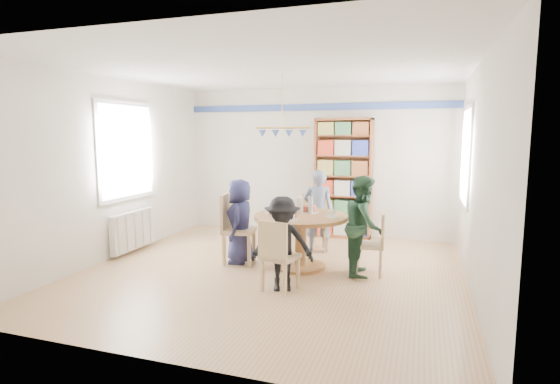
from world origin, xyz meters
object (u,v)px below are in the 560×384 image
at_px(radiator, 133,230).
at_px(chair_near, 277,253).
at_px(person_left, 240,221).
at_px(person_far, 318,211).
at_px(chair_left, 233,225).
at_px(person_near, 282,244).
at_px(chair_right, 375,240).
at_px(chair_far, 314,219).
at_px(person_right, 364,225).
at_px(dining_table, 301,229).
at_px(bookshelf, 343,180).

height_order(radiator, chair_near, chair_near).
distance_m(chair_near, person_left, 1.34).
bearing_deg(person_far, chair_near, 76.84).
xyz_separation_m(chair_left, person_near, (1.03, -0.87, 0.01)).
bearing_deg(chair_right, chair_left, -178.05).
height_order(chair_far, person_right, person_right).
height_order(chair_near, person_left, person_left).
xyz_separation_m(chair_left, person_far, (1.02, 0.99, 0.10)).
distance_m(chair_left, person_left, 0.11).
bearing_deg(dining_table, person_far, 88.47).
relative_size(dining_table, bookshelf, 0.61).
height_order(person_near, bookshelf, bookshelf).
relative_size(person_left, person_right, 0.92).
xyz_separation_m(person_near, bookshelf, (0.20, 2.93, 0.48)).
bearing_deg(chair_far, person_right, -48.63).
bearing_deg(radiator, chair_left, -0.86).
height_order(chair_left, person_left, person_left).
distance_m(radiator, person_left, 1.86).
height_order(dining_table, person_near, person_near).
bearing_deg(chair_right, dining_table, -179.45).
distance_m(chair_far, person_left, 1.36).
relative_size(person_left, bookshelf, 0.57).
relative_size(chair_left, person_near, 0.89).
relative_size(chair_right, person_left, 0.69).
xyz_separation_m(person_far, bookshelf, (0.20, 1.07, 0.40)).
bearing_deg(bookshelf, person_near, -93.86).
bearing_deg(person_left, person_right, 78.10).
xyz_separation_m(chair_left, person_right, (1.86, 0.04, 0.11)).
relative_size(chair_right, person_near, 0.74).
bearing_deg(chair_left, chair_near, -43.89).
relative_size(chair_left, person_right, 0.76).
relative_size(chair_far, person_right, 0.68).
height_order(radiator, bookshelf, bookshelf).
relative_size(chair_near, person_right, 0.65).
relative_size(dining_table, person_right, 0.98).
relative_size(person_far, bookshelf, 0.61).
bearing_deg(radiator, chair_far, 21.70).
bearing_deg(chair_near, person_left, 132.43).
height_order(chair_far, chair_near, chair_far).
distance_m(dining_table, person_right, 0.87).
bearing_deg(person_near, chair_left, 123.99).
bearing_deg(person_far, radiator, 7.03).
xyz_separation_m(chair_left, bookshelf, (1.22, 2.07, 0.50)).
xyz_separation_m(chair_near, person_right, (0.87, 1.00, 0.19)).
bearing_deg(bookshelf, person_right, -72.54).
xyz_separation_m(chair_left, person_left, (0.09, 0.03, 0.06)).
bearing_deg(chair_near, chair_left, 136.11).
distance_m(radiator, dining_table, 2.75).
xyz_separation_m(chair_left, chair_right, (2.01, 0.07, -0.09)).
distance_m(dining_table, person_left, 0.91).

